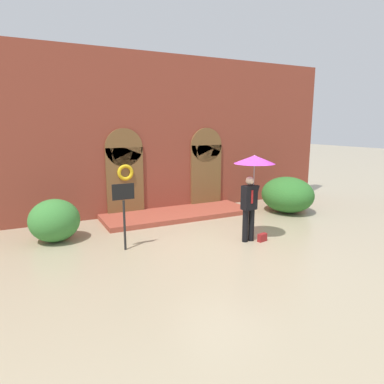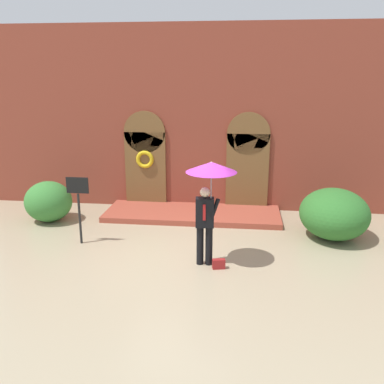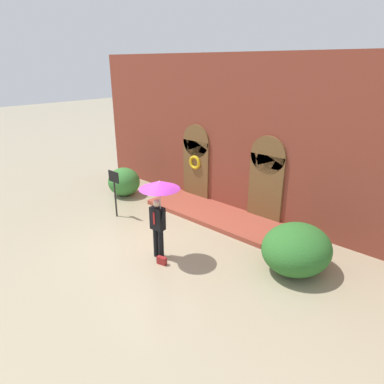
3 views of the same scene
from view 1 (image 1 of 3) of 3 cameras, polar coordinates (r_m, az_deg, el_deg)
name	(u,v)px [view 1 (image 1 of 3)]	position (r m, az deg, el deg)	size (l,w,h in m)	color
ground_plane	(224,242)	(9.48, 5.29, -8.34)	(80.00, 80.00, 0.00)	tan
building_facade	(165,138)	(12.67, -4.56, 8.93)	(14.00, 2.30, 5.60)	brown
person_with_umbrella	(253,172)	(9.29, 10.14, 3.27)	(1.10, 1.10, 2.36)	black
handbag	(262,237)	(9.68, 11.63, -7.44)	(0.28, 0.12, 0.22)	maroon
sign_post	(124,206)	(8.74, -11.30, -2.25)	(0.56, 0.06, 1.72)	black
shrub_left	(54,220)	(10.10, -21.95, -4.42)	(1.35, 1.30, 1.17)	#387A33
shrub_right	(287,195)	(12.99, 15.61, -0.43)	(1.78, 2.01, 1.30)	#2D6B28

